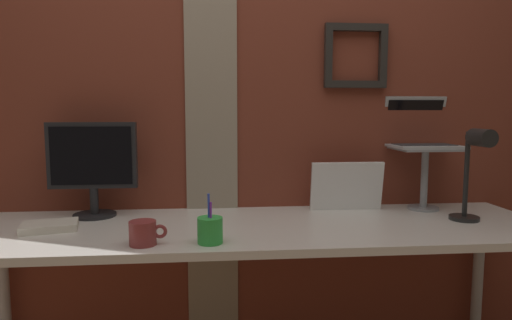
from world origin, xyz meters
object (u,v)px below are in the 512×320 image
Objects in this scene: desk_lamp at (474,165)px; laptop at (419,133)px; monitor at (93,162)px; coffee_mug at (143,233)px; pen_cup at (210,230)px; whiteboard_panel at (347,186)px.

laptop is at bearing 102.79° from desk_lamp.
coffee_mug is (0.28, -0.44, -0.20)m from monitor.
pen_cup is (-1.05, -0.18, -0.19)m from desk_lamp.
monitor is at bearing 122.35° from coffee_mug.
whiteboard_panel is (-0.36, -0.06, -0.24)m from laptop.
coffee_mug is at bearing 179.98° from pen_cup.
laptop reaches higher than pen_cup.
laptop is (1.48, 0.07, 0.12)m from monitor.
desk_lamp reaches higher than whiteboard_panel.
pen_cup is at bearing -0.02° from coffee_mug.
laptop reaches higher than desk_lamp.
whiteboard_panel is 1.92× the size of pen_cup.
whiteboard_panel is at bearing -171.24° from laptop.
pen_cup is at bearing -143.69° from whiteboard_panel.
desk_lamp is (1.56, -0.26, 0.00)m from monitor.
desk_lamp reaches higher than pen_cup.
monitor reaches higher than desk_lamp.
monitor is at bearing -177.16° from laptop.
pen_cup is 1.36× the size of coffee_mug.
whiteboard_panel reaches higher than pen_cup.
laptop is 1.34m from coffee_mug.
monitor is 1.35× the size of laptop.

